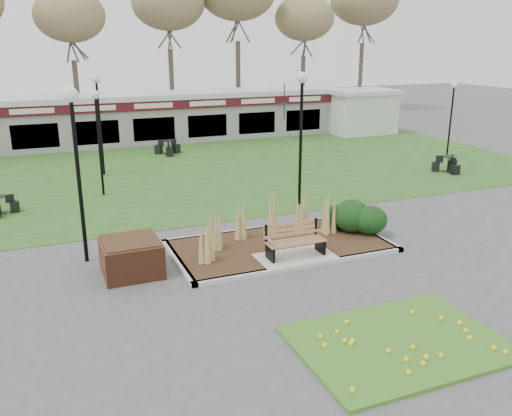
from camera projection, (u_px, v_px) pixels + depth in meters
name	position (u px, v px, depth m)	size (l,w,h in m)	color
ground	(298.00, 262.00, 15.08)	(100.00, 100.00, 0.00)	#515154
lawn	(185.00, 170.00, 25.68)	(34.00, 16.00, 0.02)	#265A1C
flower_bed	(399.00, 341.00, 11.00)	(4.20, 3.00, 0.16)	#2D7421
planting_bed	(316.00, 229.00, 16.63)	(6.75, 3.40, 1.27)	#372716
park_bench	(294.00, 240.00, 15.13)	(1.70, 0.66, 0.93)	olive
brick_planter	(131.00, 257.00, 14.23)	(1.50, 1.50, 0.95)	brown
food_pavilion	(149.00, 118.00, 32.27)	(24.60, 3.40, 2.90)	#99999B
service_hut	(360.00, 111.00, 35.44)	(4.40, 3.40, 2.83)	silver
tree_backdrop	(119.00, 3.00, 37.32)	(47.24, 5.24, 10.36)	#47382B
lamp_post_near_left	(75.00, 137.00, 14.14)	(0.40, 0.40, 4.79)	black
lamp_post_mid_left	(97.00, 120.00, 20.68)	(0.34, 0.34, 4.11)	black
lamp_post_mid_right	(301.00, 110.00, 19.28)	(0.40, 0.40, 4.86)	black
lamp_post_far_right	(452.00, 103.00, 27.45)	(0.32, 0.32, 3.91)	black
lamp_post_far_left	(98.00, 103.00, 23.82)	(0.37, 0.37, 4.48)	black
bistro_set_b	(0.00, 208.00, 19.13)	(1.15, 1.20, 0.65)	black
bistro_set_c	(168.00, 150.00, 29.07)	(1.41, 1.29, 0.75)	black
bistro_set_d	(448.00, 167.00, 25.24)	(1.38, 1.25, 0.74)	black
patio_umbrella	(284.00, 115.00, 33.45)	(2.35, 2.37, 2.27)	black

